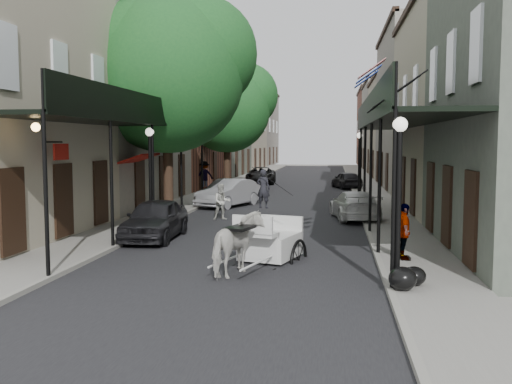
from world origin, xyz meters
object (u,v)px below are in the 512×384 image
(pedestrian_sidewalk_right, at_px, (404,232))
(car_left_far, at_px, (261,175))
(lamppost_right_near, at_px, (399,200))
(horse, at_px, (238,244))
(tree_near, at_px, (177,69))
(car_right_far, at_px, (347,180))
(tree_far, at_px, (232,105))
(car_left_near, at_px, (155,219))
(pedestrian_walking, at_px, (222,202))
(pedestrian_sidewalk_left, at_px, (204,176))
(carriage, at_px, (275,223))
(lamppost_right_far, at_px, (359,164))
(car_right_near, at_px, (355,205))
(car_left_mid, at_px, (229,193))
(lamppost_left, at_px, (150,176))

(pedestrian_sidewalk_right, height_order, car_left_far, pedestrian_sidewalk_right)
(lamppost_right_near, bearing_deg, horse, 162.29)
(tree_near, height_order, car_right_far, tree_near)
(tree_far, relative_size, car_right_far, 2.38)
(lamppost_right_near, relative_size, horse, 2.02)
(car_left_near, relative_size, car_left_far, 0.85)
(tree_far, distance_m, car_right_far, 9.69)
(pedestrian_walking, bearing_deg, pedestrian_sidewalk_right, -72.46)
(pedestrian_sidewalk_left, bearing_deg, car_left_far, -134.56)
(tree_near, relative_size, carriage, 3.71)
(lamppost_right_far, distance_m, pedestrian_walking, 10.87)
(carriage, relative_size, car_right_far, 0.72)
(car_right_near, bearing_deg, car_right_far, -97.99)
(tree_near, xyz_separation_m, lamppost_right_near, (8.30, -12.18, -4.44))
(lamppost_right_far, xyz_separation_m, car_right_near, (-0.50, -8.08, -1.43))
(car_left_near, bearing_deg, tree_near, 96.81)
(car_left_mid, relative_size, car_left_far, 0.90)
(pedestrian_sidewalk_right, distance_m, car_right_near, 8.91)
(tree_near, distance_m, lamppost_right_far, 12.24)
(lamppost_right_near, distance_m, car_right_near, 12.02)
(tree_far, xyz_separation_m, car_left_mid, (1.65, -10.18, -5.13))
(tree_far, distance_m, lamppost_right_far, 11.05)
(carriage, relative_size, pedestrian_sidewalk_right, 1.70)
(car_right_far, bearing_deg, car_left_near, 56.73)
(pedestrian_sidewalk_right, distance_m, car_left_far, 30.16)
(lamppost_right_far, relative_size, car_right_near, 0.88)
(tree_near, bearing_deg, car_left_mid, 67.32)
(tree_near, relative_size, car_left_far, 2.02)
(horse, height_order, pedestrian_sidewalk_right, pedestrian_sidewalk_right)
(pedestrian_walking, relative_size, pedestrian_sidewalk_left, 0.80)
(car_left_far, xyz_separation_m, car_right_near, (6.64, -20.33, -0.05))
(pedestrian_sidewalk_right, xyz_separation_m, car_left_near, (-7.91, 2.92, -0.20))
(tree_near, bearing_deg, horse, -67.38)
(carriage, distance_m, pedestrian_sidewalk_left, 21.88)
(tree_far, height_order, car_right_far, tree_far)
(tree_far, bearing_deg, carriage, -76.80)
(tree_far, xyz_separation_m, lamppost_right_near, (8.35, -26.18, -3.79))
(pedestrian_sidewalk_right, bearing_deg, pedestrian_sidewalk_left, 24.45)
(lamppost_left, height_order, car_left_mid, lamppost_left)
(carriage, bearing_deg, car_right_near, 89.82)
(car_left_far, relative_size, car_right_far, 1.32)
(pedestrian_walking, bearing_deg, lamppost_right_near, -83.16)
(pedestrian_walking, distance_m, car_right_near, 5.66)
(car_left_mid, bearing_deg, pedestrian_sidewalk_right, -38.81)
(lamppost_right_far, distance_m, car_right_near, 8.22)
(lamppost_right_near, distance_m, pedestrian_sidewalk_left, 26.23)
(car_left_near, bearing_deg, pedestrian_sidewalk_left, 96.35)
(car_right_near, bearing_deg, car_left_mid, -41.31)
(lamppost_right_near, xyz_separation_m, car_left_mid, (-6.70, 16.00, -1.34))
(tree_near, relative_size, lamppost_right_far, 2.60)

